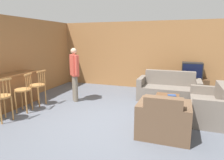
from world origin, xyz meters
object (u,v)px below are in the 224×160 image
(couch_far, at_px, (169,90))
(coffee_table, at_px, (167,100))
(bar_chair_far, at_px, (38,87))
(tv_unit, at_px, (191,86))
(armchair_near, at_px, (163,121))
(loveseat_right, at_px, (211,107))
(book_on_table, at_px, (172,95))
(bar_chair_mid, at_px, (24,92))
(person_by_window, at_px, (74,72))
(bar_chair_near, at_px, (2,99))
(tv, at_px, (192,70))

(couch_far, relative_size, coffee_table, 1.95)
(bar_chair_far, height_order, tv_unit, bar_chair_far)
(armchair_near, relative_size, loveseat_right, 0.67)
(couch_far, distance_m, coffee_table, 1.28)
(book_on_table, bearing_deg, bar_chair_mid, -160.63)
(coffee_table, bearing_deg, person_by_window, 176.37)
(tv_unit, bearing_deg, bar_chair_mid, -141.85)
(coffee_table, bearing_deg, bar_chair_near, -153.54)
(bar_chair_far, distance_m, coffee_table, 3.66)
(armchair_near, distance_m, book_on_table, 1.51)
(bar_chair_near, bearing_deg, tv, 43.41)
(loveseat_right, distance_m, tv_unit, 2.31)
(tv, bearing_deg, coffee_table, -106.35)
(bar_chair_near, bearing_deg, bar_chair_far, 89.99)
(bar_chair_mid, height_order, book_on_table, bar_chair_mid)
(bar_chair_far, distance_m, book_on_table, 3.80)
(bar_chair_far, height_order, tv, tv)
(loveseat_right, bearing_deg, couch_far, 129.30)
(armchair_near, relative_size, person_by_window, 0.61)
(bar_chair_near, xyz_separation_m, bar_chair_mid, (-0.00, 0.69, 0.00))
(couch_far, relative_size, armchair_near, 1.86)
(tv_unit, relative_size, person_by_window, 0.68)
(bar_chair_far, relative_size, person_by_window, 0.63)
(coffee_table, bearing_deg, couch_far, 91.63)
(coffee_table, xyz_separation_m, book_on_table, (0.12, 0.20, 0.08))
(bar_chair_far, height_order, couch_far, bar_chair_far)
(couch_far, xyz_separation_m, tv_unit, (0.69, 0.97, -0.03))
(tv, bearing_deg, armchair_near, -99.88)
(bar_chair_near, distance_m, tv_unit, 5.89)
(bar_chair_near, bearing_deg, couch_far, 40.71)
(bar_chair_mid, relative_size, person_by_window, 0.63)
(coffee_table, distance_m, book_on_table, 0.25)
(bar_chair_mid, height_order, coffee_table, bar_chair_mid)
(tv_unit, distance_m, book_on_table, 2.12)
(bar_chair_near, height_order, person_by_window, person_by_window)
(person_by_window, bearing_deg, bar_chair_mid, -122.17)
(tv_unit, xyz_separation_m, book_on_table, (-0.54, -2.05, 0.16))
(tv_unit, bearing_deg, armchair_near, -99.88)
(tv, height_order, person_by_window, person_by_window)
(tv_unit, height_order, book_on_table, tv_unit)
(bar_chair_mid, bearing_deg, loveseat_right, 13.05)
(bar_chair_near, distance_m, armchair_near, 3.69)
(tv, xyz_separation_m, person_by_window, (-3.46, -2.07, 0.08))
(armchair_near, relative_size, tv, 1.49)
(couch_far, height_order, person_by_window, person_by_window)
(couch_far, bearing_deg, coffee_table, -88.37)
(bar_chair_mid, bearing_deg, bar_chair_near, -89.98)
(bar_chair_far, bearing_deg, armchair_near, -11.70)
(book_on_table, bearing_deg, tv, 75.11)
(armchair_near, height_order, loveseat_right, armchair_near)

